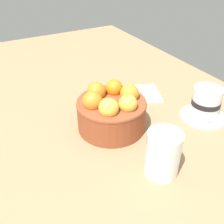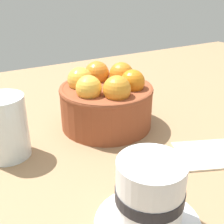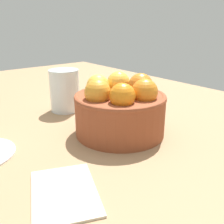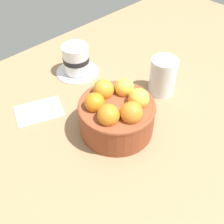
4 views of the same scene
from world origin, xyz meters
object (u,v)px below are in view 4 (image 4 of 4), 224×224
Objects in this scene: terracotta_bowl at (117,113)px; coffee_cup at (76,61)px; water_glass at (163,76)px; folded_napkin at (39,111)px.

terracotta_bowl is 1.40× the size of coffee_cup.
water_glass is (10.08, -21.50, 0.94)cm from coffee_cup.
water_glass reaches higher than folded_napkin.
water_glass is 0.87× the size of folded_napkin.
terracotta_bowl reaches higher than coffee_cup.
coffee_cup is 1.24× the size of water_glass.
terracotta_bowl is at bearing -61.23° from folded_napkin.
water_glass is at bearing -64.87° from coffee_cup.
terracotta_bowl is 24.12cm from coffee_cup.
terracotta_bowl is 1.73× the size of water_glass.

